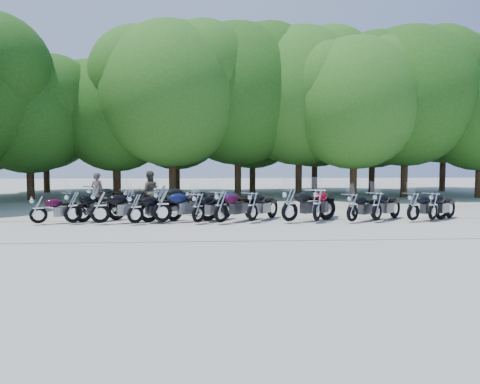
{
  "coord_description": "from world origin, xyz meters",
  "views": [
    {
      "loc": [
        -0.97,
        -15.08,
        2.26
      ],
      "look_at": [
        0.0,
        1.5,
        1.1
      ],
      "focal_mm": 32.0,
      "sensor_mm": 36.0,
      "label": 1
    }
  ],
  "objects": [
    {
      "name": "motorcycle_4",
      "position": [
        -2.9,
        0.65,
        0.71
      ],
      "size": [
        2.61,
        1.66,
        1.42
      ],
      "primitive_type": null,
      "rotation": [
        0.0,
        0.0,
        1.96
      ],
      "color": "#0C1237",
      "rests_on": "ground"
    },
    {
      "name": "rider_0",
      "position": [
        -6.26,
        4.44,
        0.9
      ],
      "size": [
        0.77,
        0.64,
        1.8
      ],
      "primitive_type": "imported",
      "rotation": [
        0.0,
        0.0,
        2.78
      ],
      "color": "#503E39",
      "rests_on": "ground"
    },
    {
      "name": "motorcycle_5",
      "position": [
        -1.59,
        0.44,
        0.64
      ],
      "size": [
        1.94,
        2.21,
        1.28
      ],
      "primitive_type": null,
      "rotation": [
        0.0,
        0.0,
        2.48
      ],
      "color": "black",
      "rests_on": "ground"
    },
    {
      "name": "tree_9",
      "position": [
        -13.53,
        17.59,
        5.52
      ],
      "size": [
        7.59,
        7.59,
        9.32
      ],
      "color": "#3A2614",
      "rests_on": "ground"
    },
    {
      "name": "tree_7",
      "position": [
        11.2,
        11.78,
        6.39
      ],
      "size": [
        8.79,
        8.79,
        10.79
      ],
      "color": "#3A2614",
      "rests_on": "ground"
    },
    {
      "name": "motorcycle_3",
      "position": [
        -3.83,
        0.39,
        0.64
      ],
      "size": [
        2.2,
        1.91,
        1.27
      ],
      "primitive_type": null,
      "rotation": [
        0.0,
        0.0,
        2.22
      ],
      "color": "black",
      "rests_on": "ground"
    },
    {
      "name": "motorcycle_0",
      "position": [
        -7.32,
        0.6,
        0.59
      ],
      "size": [
        2.17,
        1.46,
        1.19
      ],
      "primitive_type": null,
      "rotation": [
        0.0,
        0.0,
        2.01
      ],
      "color": "#31061E",
      "rests_on": "ground"
    },
    {
      "name": "tree_5",
      "position": [
        4.61,
        13.2,
        6.57
      ],
      "size": [
        9.04,
        9.04,
        11.1
      ],
      "color": "#3A2614",
      "rests_on": "ground"
    },
    {
      "name": "motorcycle_13",
      "position": [
        7.3,
        0.61,
        0.63
      ],
      "size": [
        2.16,
        1.94,
        1.26
      ],
      "primitive_type": null,
      "rotation": [
        0.0,
        0.0,
        2.25
      ],
      "color": "black",
      "rests_on": "ground"
    },
    {
      "name": "motorcycle_15",
      "position": [
        -4.57,
        3.09,
        0.65
      ],
      "size": [
        1.91,
        2.28,
        1.3
      ],
      "primitive_type": null,
      "rotation": [
        0.0,
        0.0,
        2.52
      ],
      "color": "black",
      "rests_on": "ground"
    },
    {
      "name": "motorcycle_7",
      "position": [
        0.41,
        0.66,
        0.65
      ],
      "size": [
        1.87,
        2.31,
        1.31
      ],
      "primitive_type": null,
      "rotation": [
        0.0,
        0.0,
        2.55
      ],
      "color": "black",
      "rests_on": "ground"
    },
    {
      "name": "tree_1",
      "position": [
        -12.04,
        11.24,
        5.06
      ],
      "size": [
        6.97,
        6.97,
        8.55
      ],
      "color": "#3A2614",
      "rests_on": "ground"
    },
    {
      "name": "tree_12",
      "position": [
        1.8,
        16.47,
        5.72
      ],
      "size": [
        7.88,
        7.88,
        9.67
      ],
      "color": "#3A2614",
      "rests_on": "ground"
    },
    {
      "name": "ground",
      "position": [
        0.0,
        0.0,
        0.0
      ],
      "size": [
        90.0,
        90.0,
        0.0
      ],
      "primitive_type": "plane",
      "color": "#A09C91",
      "rests_on": "ground"
    },
    {
      "name": "motorcycle_14",
      "position": [
        -6.08,
        3.23,
        0.72
      ],
      "size": [
        2.18,
        2.48,
        1.44
      ],
      "primitive_type": null,
      "rotation": [
        0.0,
        0.0,
        2.47
      ],
      "color": "black",
      "rests_on": "ground"
    },
    {
      "name": "motorcycle_2",
      "position": [
        -5.1,
        0.48,
        0.69
      ],
      "size": [
        2.54,
        1.55,
        1.37
      ],
      "primitive_type": null,
      "rotation": [
        0.0,
        0.0,
        1.93
      ],
      "color": "black",
      "rests_on": "ground"
    },
    {
      "name": "rider_1",
      "position": [
        -3.91,
        4.16,
        0.94
      ],
      "size": [
        1.05,
        0.9,
        1.87
      ],
      "primitive_type": "imported",
      "rotation": [
        0.0,
        0.0,
        3.37
      ],
      "color": "brown",
      "rests_on": "ground"
    },
    {
      "name": "tree_15",
      "position": [
        16.61,
        17.02,
        7.03
      ],
      "size": [
        9.67,
        9.67,
        11.86
      ],
      "color": "#3A2614",
      "rests_on": "ground"
    },
    {
      "name": "motorcycle_12",
      "position": [
        6.49,
        0.52,
        0.63
      ],
      "size": [
        2.31,
        1.56,
        1.26
      ],
      "primitive_type": null,
      "rotation": [
        0.0,
        0.0,
        2.0
      ],
      "color": "black",
      "rests_on": "ground"
    },
    {
      "name": "tree_4",
      "position": [
        0.54,
        13.09,
        6.64
      ],
      "size": [
        9.13,
        9.13,
        11.2
      ],
      "color": "#3A2614",
      "rests_on": "ground"
    },
    {
      "name": "motorcycle_16",
      "position": [
        -3.27,
        3.15,
        0.73
      ],
      "size": [
        2.65,
        1.85,
        1.45
      ],
      "primitive_type": null,
      "rotation": [
        0.0,
        0.0,
        2.03
      ],
      "color": "black",
      "rests_on": "ground"
    },
    {
      "name": "motorcycle_6",
      "position": [
        -0.76,
        0.35,
        0.69
      ],
      "size": [
        2.25,
        2.26,
        1.38
      ],
      "primitive_type": null,
      "rotation": [
        0.0,
        0.0,
        2.36
      ],
      "color": "#320621",
      "rests_on": "ground"
    },
    {
      "name": "tree_6",
      "position": [
        7.55,
        10.82,
        5.81
      ],
      "size": [
        8.0,
        8.0,
        9.82
      ],
      "color": "#3A2614",
      "rests_on": "ground"
    },
    {
      "name": "tree_10",
      "position": [
        -8.29,
        16.97,
        5.66
      ],
      "size": [
        7.78,
        7.78,
        9.55
      ],
      "color": "#3A2614",
      "rests_on": "ground"
    },
    {
      "name": "motorcycle_10",
      "position": [
        4.1,
        0.38,
        0.62
      ],
      "size": [
        2.17,
        1.85,
        1.25
      ],
      "primitive_type": null,
      "rotation": [
        0.0,
        0.0,
        2.21
      ],
      "color": "black",
      "rests_on": "ground"
    },
    {
      "name": "motorcycle_9",
      "position": [
        2.82,
        0.54,
        0.72
      ],
      "size": [
        1.94,
        2.59,
        1.44
      ],
      "primitive_type": null,
      "rotation": [
        0.0,
        0.0,
        2.62
      ],
      "color": "maroon",
      "rests_on": "ground"
    },
    {
      "name": "tree_14",
      "position": [
        10.68,
        16.09,
        5.83
      ],
      "size": [
        8.02,
        8.02,
        9.84
      ],
      "color": "#3A2614",
      "rests_on": "ground"
    },
    {
      "name": "motorcycle_1",
      "position": [
        -6.11,
        0.64,
        0.67
      ],
      "size": [
        2.28,
        2.1,
        1.35
      ],
      "primitive_type": null,
      "rotation": [
        0.0,
        0.0,
        2.28
      ],
      "color": "black",
      "rests_on": "ground"
    },
    {
      "name": "tree_2",
      "position": [
        -7.25,
        12.84,
        5.31
      ],
      "size": [
        7.31,
        7.31,
        8.97
      ],
      "color": "#3A2614",
      "rests_on": "ground"
    },
    {
      "name": "motorcycle_8",
      "position": [
        1.78,
        0.48,
        0.72
      ],
      "size": [
        2.62,
        1.9,
        1.45
      ],
      "primitive_type": null,
      "rotation": [
        0.0,
        0.0,
        2.06
      ],
      "color": "black",
      "rests_on": "ground"
    },
    {
      "name": "tree_11",
      "position": [
        -3.76,
        16.43,
        5.49
      ],
      "size": [
        7.56,
        7.56,
        9.28
      ],
      "color": "#3A2614",
      "rests_on": "ground"
    },
    {
      "name": "tree_3",
      "position": [
        -3.57,
        11.24,
        6.32
      ],
      "size": [
        8.7,
        8.7,
        10.67
      ],
      "color": "#3A2614",
      "rests_on": "ground"
    },
    {
      "name": "tree_13",
      "position": [
        6.69,
        17.47,
        6.04
      ],
      "size": [
        8.31,
        8.31,
        10.2
      ],
      "color": "#3A2614",
      "rests_on": "ground"
    },
    {
      "name": "motorcycle_18",
      "position": [
        -0.74,
        3.32,
        0.6
      ],
      "size": [
        2.21,
        1.38,
        1.2
      ],
      "primitive_type": null,
      "rotation": [
        0.0,
        0.0,
        1.95
      ],
      "color": "#0E1D3F",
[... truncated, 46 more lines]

